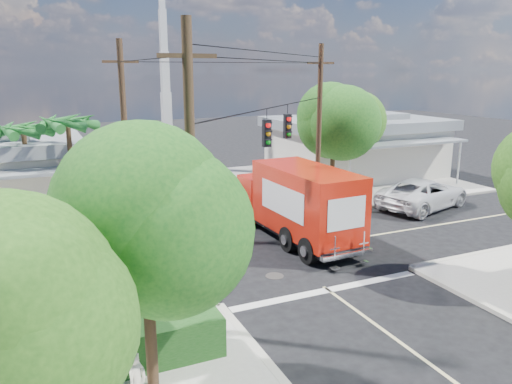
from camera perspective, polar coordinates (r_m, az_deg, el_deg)
ground at (r=21.76m, az=2.17°, el=-6.78°), size 120.00×120.00×0.00m
sidewalk_ne at (r=36.11m, az=10.04°, el=1.46°), size 14.12×14.12×0.14m
sidewalk_nw at (r=30.14m, az=-26.76°, el=-2.28°), size 14.12×14.12×0.14m
road_markings at (r=20.54m, az=4.01°, el=-8.08°), size 32.00×32.00×0.01m
building_ne at (r=37.51m, az=11.31°, el=5.35°), size 11.80×10.20×4.50m
radio_tower at (r=39.48m, az=-10.26°, el=10.65°), size 0.80×0.80×17.00m
tree_sw_front at (r=11.39m, az=-12.55°, el=-3.43°), size 3.88×3.78×6.03m
tree_sw_back at (r=9.02m, az=-25.01°, el=-12.10°), size 3.56×3.42×5.41m
tree_ne_front at (r=29.98m, az=8.97°, el=8.11°), size 4.21×4.14×6.66m
tree_ne_back at (r=33.30m, az=10.65°, el=7.58°), size 3.77×3.66×5.82m
palm_nw_front at (r=25.92m, az=-20.71°, el=7.14°), size 3.01×3.08×5.59m
palm_nw_back at (r=27.41m, az=-25.05°, el=6.27°), size 3.01×3.08×5.19m
utility_poles at (r=21.42m, az=-3.45°, el=5.79°), size 12.00×10.68×9.00m
picket_fence at (r=14.49m, az=-16.68°, el=-15.56°), size 5.94×0.06×1.00m
hedge_sw at (r=13.77m, az=-17.06°, el=-17.18°), size 6.20×1.20×1.10m
vending_boxes at (r=29.81m, az=8.12°, el=0.15°), size 1.90×0.50×1.10m
delivery_truck at (r=22.77m, az=4.79°, el=-1.21°), size 2.91×8.17×3.48m
parked_car at (r=29.74m, az=18.58°, el=-0.16°), size 6.65×4.42×1.70m
pedestrian at (r=12.02m, az=-13.48°, el=-20.60°), size 0.67×0.68×1.57m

